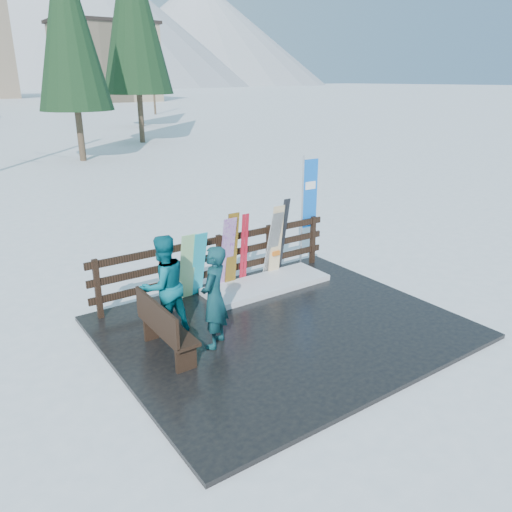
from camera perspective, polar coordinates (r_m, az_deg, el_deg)
ground at (r=9.18m, az=3.03°, el=-8.35°), size 700.00×700.00×0.00m
deck at (r=9.17m, az=3.03°, el=-8.12°), size 6.00×5.00×0.08m
fence at (r=10.56m, az=-4.21°, el=-0.16°), size 5.60×0.10×1.15m
snow_patch at (r=10.71m, az=1.19°, el=-3.25°), size 2.76×1.00×0.12m
bench at (r=8.12m, az=-10.53°, el=-7.90°), size 0.41×1.50×0.97m
snowboard_0 at (r=10.08m, az=-6.60°, el=-0.98°), size 0.27×0.37×1.40m
snowboard_1 at (r=9.97m, az=-7.86°, el=-1.24°), size 0.31×0.33×1.41m
snowboard_2 at (r=10.41m, az=-2.79°, el=0.59°), size 0.26×0.24×1.67m
snowboard_3 at (r=10.36m, az=-3.30°, el=0.26°), size 0.30×0.34×1.59m
snowboard_4 at (r=11.00m, az=1.94°, el=1.29°), size 0.29×0.40×1.53m
snowboard_5 at (r=11.03m, az=2.32°, el=1.67°), size 0.29×0.22×1.65m
ski_pair_a at (r=10.66m, az=-1.37°, el=0.82°), size 0.16×0.17×1.58m
ski_pair_b at (r=11.19m, az=3.01°, el=2.26°), size 0.17×0.34×1.78m
rental_flag at (r=11.71m, az=5.97°, el=6.59°), size 0.45×0.04×2.60m
person_front at (r=8.16m, az=-4.81°, el=-4.72°), size 0.75×0.72×1.74m
person_back at (r=8.65m, az=-10.50°, el=-3.36°), size 0.95×0.79×1.79m
trees at (r=53.47m, az=-25.76°, el=19.48°), size 42.01×68.68×13.19m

